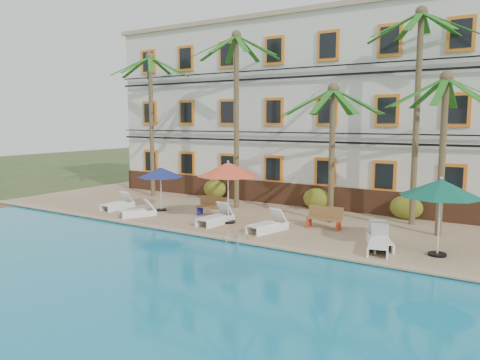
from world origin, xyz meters
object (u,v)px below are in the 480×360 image
Objects in this scene: palm_b at (236,97)px; bench_left at (212,206)px; lounger_e at (379,239)px; lounger_d at (268,224)px; bench_right at (324,217)px; umbrella_blue at (161,173)px; palm_a at (151,105)px; palm_d at (418,89)px; palm_e at (444,129)px; lounger_c at (216,217)px; lounger_f at (379,243)px; lounger_a at (118,204)px; palm_c at (332,131)px; lounger_b at (139,211)px; umbrella_red at (228,170)px; umbrella_green at (441,188)px; pool_ladder at (237,242)px.

palm_b is 5.87× the size of bench_left.
lounger_d is at bearing -178.38° from lounger_e.
umbrella_blue is at bearing -174.88° from bench_right.
palm_a is 0.91× the size of palm_d.
palm_e is 3.16× the size of lounger_d.
palm_a is 14.94m from palm_d.
lounger_c reaches higher than lounger_e.
palm_d is 7.53m from lounger_f.
palm_c is at bearing 15.53° from lounger_a.
palm_b is at bearing 109.79° from lounger_c.
bench_left is at bearing -170.19° from palm_e.
palm_a reaches higher than lounger_f.
lounger_e is 3.23m from bench_right.
lounger_b is at bearing -145.48° from bench_left.
umbrella_red reaches higher than lounger_d.
palm_e is 2.82× the size of umbrella_blue.
palm_b is at bearing 153.95° from lounger_f.
palm_c is 11.45m from lounger_a.
bench_right reaches higher than lounger_a.
palm_b is 5.10× the size of lounger_b.
palm_c reaches higher than lounger_f.
palm_e reaches higher than lounger_f.
palm_b is at bearing 160.83° from bench_right.
bench_right is at bearing 149.90° from lounger_e.
palm_a is at bearing 166.16° from umbrella_green.
palm_d is 10.56m from bench_left.
palm_b is 8.69m from palm_d.
umbrella_green reaches higher than lounger_c.
lounger_c is (-8.65, -3.04, -3.92)m from palm_e.
umbrella_green reaches higher than lounger_f.
palm_a reaches higher than lounger_b.
lounger_a is 0.91× the size of lounger_f.
umbrella_green is at bearing 3.02° from lounger_b.
umbrella_green reaches higher than umbrella_blue.
palm_e is at bearing 62.51° from lounger_e.
palm_a reaches higher than lounger_a.
lounger_a is at bearing -161.89° from palm_d.
lounger_a is (-6.61, -0.36, -2.11)m from umbrella_red.
palm_b reaches higher than umbrella_green.
lounger_e is (6.82, -0.33, -2.09)m from umbrella_red.
bench_right is (8.42, 2.42, 0.21)m from lounger_b.
umbrella_red is at bearing 14.48° from lounger_b.
bench_left is (-9.82, -1.70, -3.75)m from palm_e.
lounger_a is at bearing -168.98° from palm_e.
palm_d is at bearing 26.02° from palm_c.
umbrella_green is 3.62× the size of pool_ladder.
lounger_a is (-2.17, -0.88, -1.66)m from umbrella_blue.
umbrella_green is 1.33× the size of lounger_e.
palm_d is at bearing 1.50° from palm_a.
palm_d is 4.08× the size of umbrella_blue.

